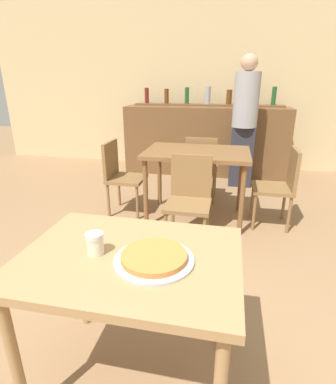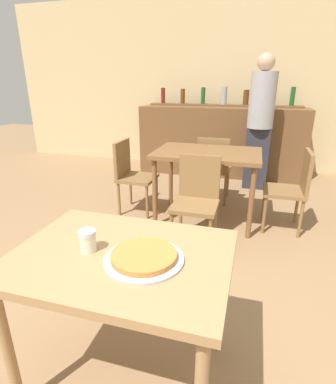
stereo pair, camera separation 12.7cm
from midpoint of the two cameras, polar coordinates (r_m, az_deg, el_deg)
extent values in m
plane|color=#93704C|center=(1.87, -8.41, -31.38)|extent=(16.00, 16.00, 0.00)
cube|color=#D1B784|center=(5.44, 7.29, 19.59)|extent=(8.00, 0.05, 2.80)
cube|color=#A87F51|center=(1.38, -9.97, -12.42)|extent=(0.97, 0.72, 0.04)
cylinder|color=#A87F51|center=(1.62, -29.45, -26.32)|extent=(0.05, 0.05, 0.70)
cylinder|color=#A87F51|center=(1.97, -18.04, -15.02)|extent=(0.05, 0.05, 0.70)
cylinder|color=#A87F51|center=(1.76, 8.47, -18.92)|extent=(0.05, 0.05, 0.70)
cube|color=brown|center=(3.18, 4.42, 7.48)|extent=(1.09, 0.74, 0.04)
cylinder|color=brown|center=(3.10, -5.45, -0.39)|extent=(0.05, 0.05, 0.73)
cylinder|color=brown|center=(2.98, 12.71, -1.72)|extent=(0.05, 0.05, 0.73)
cylinder|color=brown|center=(3.67, -2.63, 3.00)|extent=(0.05, 0.05, 0.73)
cylinder|color=brown|center=(3.56, 12.67, 1.98)|extent=(0.05, 0.05, 0.73)
cube|color=brown|center=(5.02, 6.35, 9.70)|extent=(2.60, 0.56, 1.08)
cube|color=brown|center=(5.09, 6.77, 16.14)|extent=(2.39, 0.24, 0.03)
cylinder|color=maroon|center=(5.27, -4.79, 17.85)|extent=(0.07, 0.07, 0.25)
cylinder|color=#5B3314|center=(5.19, -1.01, 17.80)|extent=(0.07, 0.07, 0.23)
cylinder|color=#1E5123|center=(5.12, 2.87, 17.87)|extent=(0.07, 0.07, 0.26)
cylinder|color=#9999A3|center=(5.08, 6.84, 17.82)|extent=(0.09, 0.09, 0.27)
cylinder|color=#5B3314|center=(5.06, 10.83, 17.34)|extent=(0.09, 0.09, 0.22)
cylinder|color=#1E5123|center=(5.06, 14.88, 17.57)|extent=(0.08, 0.08, 0.32)
cylinder|color=#1E5123|center=(5.09, 18.82, 16.94)|extent=(0.07, 0.07, 0.27)
cube|color=olive|center=(2.70, 2.49, -2.51)|extent=(0.40, 0.40, 0.04)
cube|color=olive|center=(2.79, 3.17, 3.08)|extent=(0.38, 0.04, 0.40)
cylinder|color=olive|center=(2.67, -1.82, -7.88)|extent=(0.03, 0.03, 0.39)
cylinder|color=olive|center=(2.62, 5.51, -8.56)|extent=(0.03, 0.03, 0.39)
cylinder|color=olive|center=(2.97, -0.29, -4.84)|extent=(0.03, 0.03, 0.39)
cylinder|color=olive|center=(2.92, 6.28, -5.39)|extent=(0.03, 0.03, 0.39)
cube|color=olive|center=(3.86, 5.50, 4.54)|extent=(0.40, 0.40, 0.04)
cube|color=olive|center=(3.63, 5.29, 7.11)|extent=(0.38, 0.04, 0.40)
cylinder|color=olive|center=(4.08, 8.05, 2.11)|extent=(0.03, 0.03, 0.39)
cylinder|color=olive|center=(4.11, 3.32, 2.43)|extent=(0.03, 0.03, 0.39)
cylinder|color=olive|center=(3.75, 7.68, 0.52)|extent=(0.03, 0.03, 0.39)
cylinder|color=olive|center=(3.79, 2.55, 0.88)|extent=(0.03, 0.03, 0.39)
cube|color=olive|center=(3.46, -8.90, 2.48)|extent=(0.40, 0.40, 0.04)
cube|color=olive|center=(3.47, -11.93, 6.11)|extent=(0.04, 0.38, 0.40)
cylinder|color=olive|center=(3.33, -6.95, -2.10)|extent=(0.03, 0.03, 0.39)
cylinder|color=olive|center=(3.63, -5.27, -0.09)|extent=(0.03, 0.03, 0.39)
cylinder|color=olive|center=(3.45, -12.33, -1.63)|extent=(0.03, 0.03, 0.39)
cylinder|color=olive|center=(3.74, -10.27, 0.28)|extent=(0.03, 0.03, 0.39)
cube|color=olive|center=(3.28, 18.16, 0.66)|extent=(0.40, 0.40, 0.04)
cube|color=olive|center=(3.24, 21.78, 4.09)|extent=(0.04, 0.38, 0.40)
cylinder|color=olive|center=(3.49, 14.76, -1.55)|extent=(0.03, 0.03, 0.39)
cylinder|color=olive|center=(3.18, 14.99, -3.79)|extent=(0.03, 0.03, 0.39)
cylinder|color=olive|center=(3.53, 20.26, -1.92)|extent=(0.03, 0.03, 0.39)
cylinder|color=olive|center=(3.22, 21.03, -4.17)|extent=(0.03, 0.03, 0.39)
cylinder|color=#B7B7BC|center=(1.31, -5.50, -12.82)|extent=(0.34, 0.34, 0.01)
cylinder|color=#CC7A38|center=(1.30, -5.53, -12.16)|extent=(0.28, 0.28, 0.02)
cylinder|color=beige|center=(1.39, -16.28, -9.87)|extent=(0.07, 0.07, 0.08)
cylinder|color=silver|center=(1.37, -16.49, -8.05)|extent=(0.08, 0.08, 0.02)
cube|color=#2D2D38|center=(4.46, 12.99, 6.49)|extent=(0.32, 0.18, 0.86)
cylinder|color=#9E9EA3|center=(4.34, 13.84, 16.64)|extent=(0.34, 0.34, 0.72)
sphere|color=tan|center=(4.34, 14.40, 22.81)|extent=(0.22, 0.22, 0.22)
camera|label=1|loc=(0.06, -92.04, -0.76)|focal=28.00mm
camera|label=2|loc=(0.06, 87.96, 0.76)|focal=28.00mm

